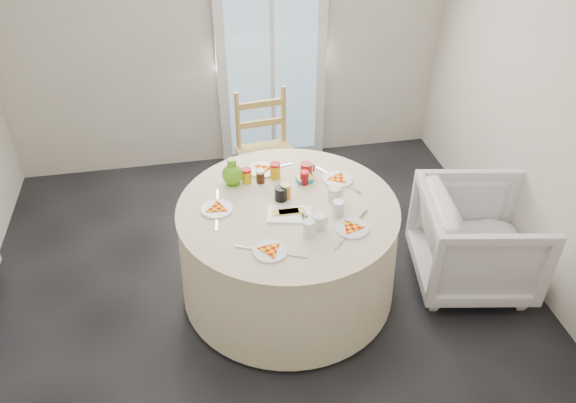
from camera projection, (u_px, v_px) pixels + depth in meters
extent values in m
plane|color=black|center=(263.00, 300.00, 4.06)|extent=(4.00, 4.00, 0.00)
cube|color=#BCB5A3|center=(225.00, 30.00, 4.87)|extent=(4.00, 0.02, 2.60)
cube|color=#BCB5A3|center=(567.00, 116.00, 3.59)|extent=(0.02, 4.00, 2.60)
cube|color=silver|center=(272.00, 56.00, 5.04)|extent=(1.00, 0.08, 2.10)
cylinder|color=beige|center=(288.00, 250.00, 3.94)|extent=(1.52, 1.52, 0.77)
imported|color=silver|center=(477.00, 238.00, 4.02)|extent=(0.88, 0.92, 0.83)
cube|color=teal|center=(304.00, 179.00, 3.93)|extent=(0.12, 0.09, 0.04)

